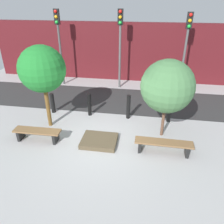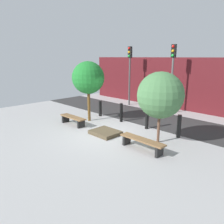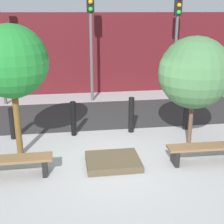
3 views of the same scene
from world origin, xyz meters
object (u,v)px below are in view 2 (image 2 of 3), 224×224
tree_behind_right_bench (160,95)px  bollard_far_left (100,108)px  traffic_light_mid_west (173,67)px  bench_left (73,119)px  bollard_left (121,113)px  bollard_center (147,118)px  bench_right (142,142)px  bollard_right (179,126)px  tree_behind_left_bench (88,78)px  traffic_light_west (130,66)px  planter_bed (105,133)px

tree_behind_right_bench → bollard_far_left: (-4.83, 1.11, -1.53)m
bollard_far_left → traffic_light_mid_west: 5.05m
bench_left → bollard_left: 2.62m
tree_behind_right_bench → bollard_center: size_ratio=2.71×
bench_right → bollard_right: bearing=82.6°
tree_behind_left_bench → bollard_center: (3.12, 1.11, -1.83)m
bench_left → traffic_light_west: 6.45m
bollard_far_left → bollard_center: size_ratio=0.85×
tree_behind_left_bench → bollard_right: tree_behind_left_bench is taller
traffic_light_west → traffic_light_mid_west: traffic_light_mid_west is taller
bollard_far_left → traffic_light_mid_west: bearing=54.5°
bollard_left → traffic_light_mid_west: traffic_light_mid_west is taller
bollard_left → traffic_light_west: size_ratio=0.25×
bollard_left → traffic_light_west: (-2.56, 3.61, 2.34)m
bench_right → bollard_far_left: size_ratio=2.11×
bench_right → bollard_center: size_ratio=1.79×
tree_behind_right_bench → bollard_left: size_ratio=2.85×
bench_left → tree_behind_right_bench: size_ratio=0.59×
bollard_center → bollard_left: bearing=180.0°
bollard_right → traffic_light_mid_west: bearing=125.5°
traffic_light_mid_west → tree_behind_left_bench: bearing=-115.5°
bench_left → tree_behind_left_bench: tree_behind_left_bench is taller
traffic_light_west → planter_bed: bearing=-58.7°
tree_behind_left_bench → traffic_light_mid_west: 5.26m
tree_behind_left_bench → bollard_right: 5.30m
traffic_light_mid_west → traffic_light_west: bearing=-180.0°
bollard_far_left → bench_left: bearing=-81.7°
bollard_left → bollard_right: bollard_right is taller
bollard_far_left → bollard_right: bollard_right is taller
planter_bed → bollard_far_left: 3.29m
bollard_far_left → bollard_right: bearing=0.0°
bench_right → tree_behind_left_bench: size_ratio=0.59×
tree_behind_left_bench → bollard_left: bearing=38.6°
planter_bed → bollard_center: 2.23m
planter_bed → bollard_center: bearing=66.8°
bench_left → bench_right: bearing=-0.9°
traffic_light_west → traffic_light_mid_west: bearing=0.0°
bench_left → tree_behind_left_bench: size_ratio=0.53×
bollard_center → tree_behind_left_bench: bearing=-160.3°
tree_behind_left_bench → planter_bed: bearing=-21.6°
bench_left → traffic_light_west: (-1.16, 5.82, 2.53)m
bollard_left → traffic_light_mid_west: 4.40m
bench_left → tree_behind_right_bench: 4.94m
bench_left → bench_right: (4.51, 0.00, 0.01)m
bollard_far_left → bollard_left: bearing=0.0°
bollard_center → traffic_light_west: bearing=139.8°
tree_behind_left_bench → bollard_center: bearing=19.7°
bench_left → tree_behind_right_bench: tree_behind_right_bench is taller
bollard_center → tree_behind_right_bench: bearing=-38.6°
bench_right → traffic_light_west: bearing=135.1°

